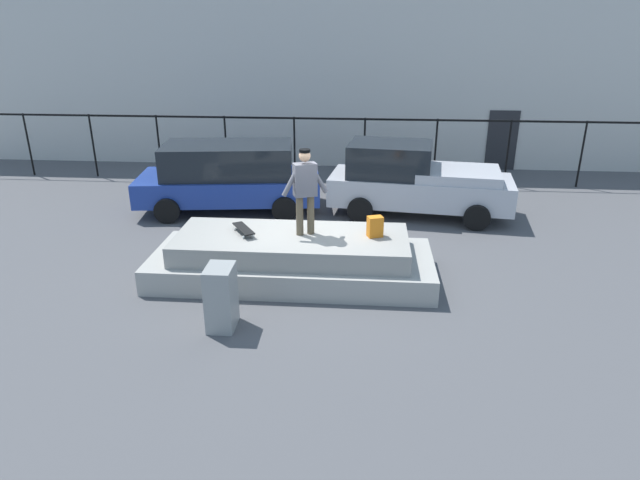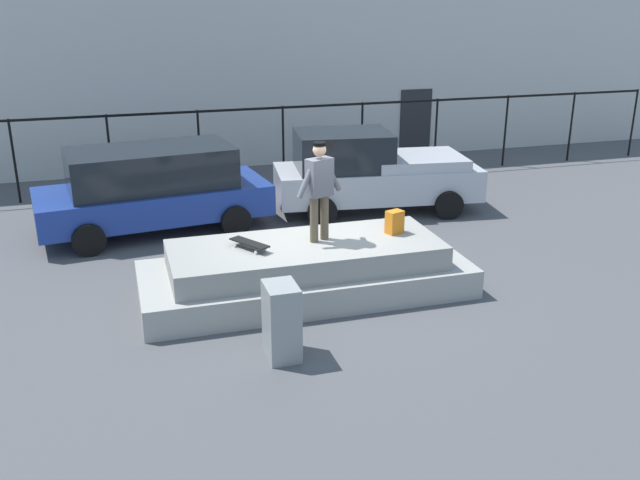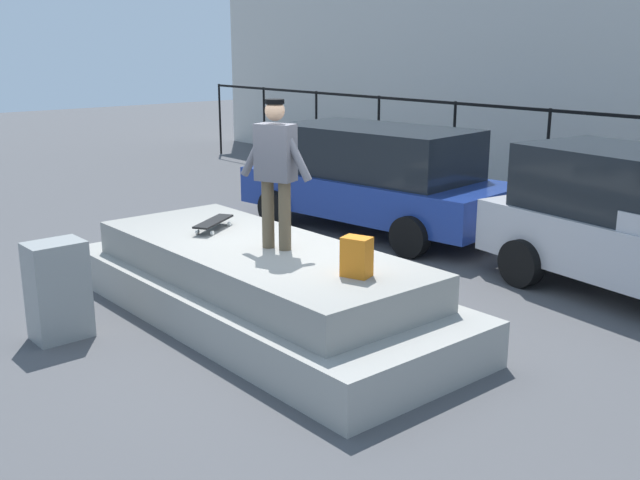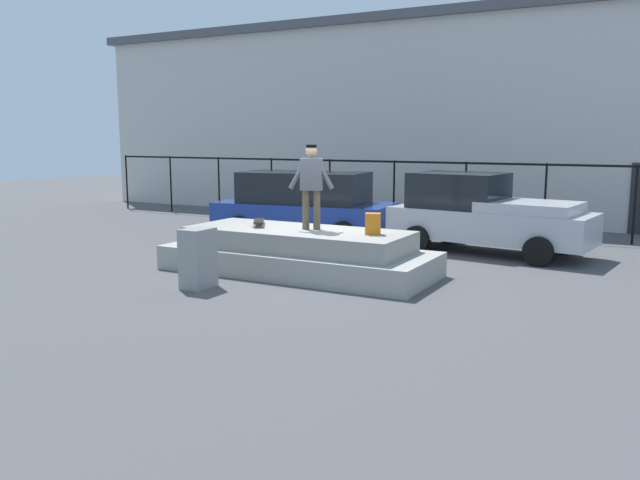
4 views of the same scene
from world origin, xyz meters
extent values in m
plane|color=#4C4C4F|center=(0.00, 0.00, 0.00)|extent=(60.00, 60.00, 0.00)
cube|color=#9E9B93|center=(-0.27, -0.32, 0.24)|extent=(5.51, 2.17, 0.49)
cube|color=gray|center=(-0.27, -0.32, 0.69)|extent=(4.52, 1.78, 0.40)
cylinder|color=brown|center=(0.10, -0.19, 1.28)|extent=(0.14, 0.14, 0.78)
cylinder|color=brown|center=(-0.10, -0.27, 1.28)|extent=(0.14, 0.14, 0.78)
cube|color=#595960|center=(0.00, -0.23, 1.98)|extent=(0.49, 0.38, 0.63)
cylinder|color=#595960|center=(0.24, -0.13, 1.98)|extent=(0.39, 0.22, 0.59)
cylinder|color=#595960|center=(-0.25, -0.33, 1.98)|extent=(0.39, 0.22, 0.59)
sphere|color=tan|center=(0.00, -0.23, 2.44)|extent=(0.22, 0.22, 0.22)
cylinder|color=black|center=(0.00, -0.23, 2.54)|extent=(0.27, 0.27, 0.05)
cube|color=black|center=(-1.21, -0.31, 1.00)|extent=(0.57, 0.75, 0.02)
cylinder|color=silver|center=(-1.25, -0.04, 0.92)|extent=(0.06, 0.06, 0.06)
cylinder|color=silver|center=(-1.42, -0.15, 0.92)|extent=(0.06, 0.06, 0.06)
cylinder|color=silver|center=(-0.99, -0.46, 0.92)|extent=(0.06, 0.06, 0.06)
cylinder|color=silver|center=(-1.16, -0.57, 0.92)|extent=(0.06, 0.06, 0.06)
cube|color=orange|center=(1.35, -0.25, 1.09)|extent=(0.33, 0.28, 0.40)
cube|color=navy|center=(-2.47, 3.76, 0.64)|extent=(4.96, 2.55, 0.64)
cube|color=black|center=(-2.47, 3.76, 1.37)|extent=(3.52, 2.14, 0.83)
cylinder|color=black|center=(-4.05, 4.59, 0.32)|extent=(0.66, 0.30, 0.64)
cylinder|color=black|center=(-3.81, 2.58, 0.32)|extent=(0.66, 0.30, 0.64)
cylinder|color=black|center=(-1.13, 4.95, 0.32)|extent=(0.66, 0.30, 0.64)
cylinder|color=black|center=(-0.88, 2.94, 0.32)|extent=(0.66, 0.30, 0.64)
cube|color=#B7B7BC|center=(2.56, 3.74, 0.68)|extent=(4.80, 2.29, 0.71)
cube|color=black|center=(1.76, 3.84, 1.45)|extent=(2.26, 1.83, 0.83)
cube|color=#B7B7BC|center=(3.48, 3.62, 1.15)|extent=(2.27, 1.88, 0.24)
cylinder|color=black|center=(1.25, 4.79, 0.32)|extent=(0.66, 0.30, 0.64)
cylinder|color=black|center=(1.03, 3.04, 0.32)|extent=(0.66, 0.30, 0.64)
cylinder|color=black|center=(4.09, 4.44, 0.32)|extent=(0.66, 0.30, 0.64)
cylinder|color=black|center=(3.88, 2.69, 0.32)|extent=(0.66, 0.30, 0.64)
cube|color=gray|center=(-1.17, -2.33, 0.54)|extent=(0.44, 0.60, 1.09)
cylinder|color=black|center=(-12.00, 6.77, 1.01)|extent=(0.06, 0.06, 2.02)
cylinder|color=black|center=(-9.82, 6.77, 1.01)|extent=(0.06, 0.06, 2.02)
cylinder|color=black|center=(-7.64, 6.77, 1.01)|extent=(0.06, 0.06, 2.02)
cylinder|color=black|center=(-5.45, 6.77, 1.01)|extent=(0.06, 0.06, 2.02)
cylinder|color=black|center=(-3.27, 6.77, 1.01)|extent=(0.06, 0.06, 2.02)
cylinder|color=black|center=(-1.09, 6.77, 1.01)|extent=(0.06, 0.06, 2.02)
cylinder|color=black|center=(1.09, 6.77, 1.01)|extent=(0.06, 0.06, 2.02)
cylinder|color=black|center=(3.27, 6.77, 1.01)|extent=(0.06, 0.06, 2.02)
cylinder|color=black|center=(5.45, 6.77, 1.01)|extent=(0.06, 0.06, 2.02)
cube|color=black|center=(0.00, 6.77, 1.98)|extent=(24.00, 0.04, 0.06)
cube|color=beige|center=(0.00, 12.46, 3.21)|extent=(28.61, 7.38, 6.42)
cube|color=#4C4C51|center=(0.00, 12.46, 6.57)|extent=(29.18, 7.75, 0.30)
camera|label=1|loc=(1.10, -10.20, 4.76)|focal=30.93mm
camera|label=2|loc=(-3.18, -10.93, 4.93)|focal=39.60mm
camera|label=3|loc=(6.52, -5.11, 3.14)|focal=41.72mm
camera|label=4|loc=(6.28, -11.38, 2.72)|focal=36.43mm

